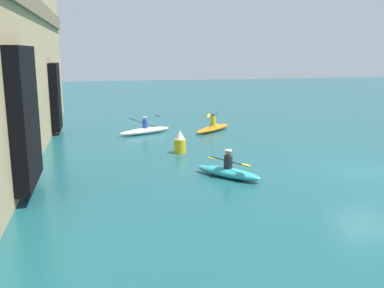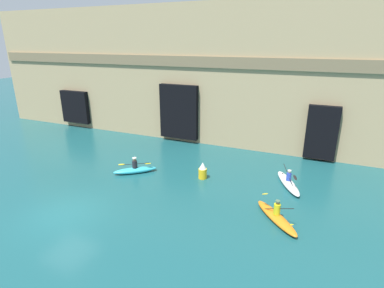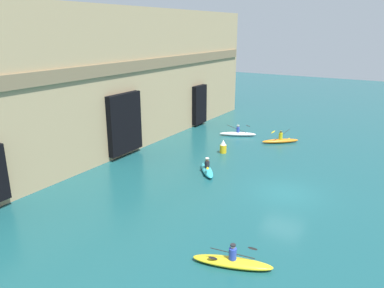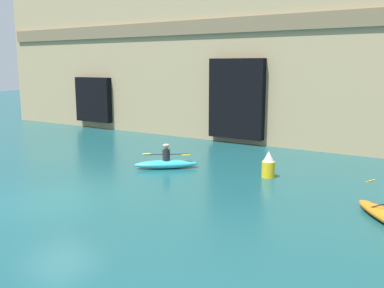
% 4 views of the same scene
% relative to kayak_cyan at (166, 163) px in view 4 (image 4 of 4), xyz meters
% --- Properties ---
extents(ground_plane, '(120.00, 120.00, 0.00)m').
position_rel_kayak_cyan_xyz_m(ground_plane, '(-0.47, -5.92, -0.25)').
color(ground_plane, '#195156').
extents(cliff_bluff, '(42.08, 5.57, 11.60)m').
position_rel_kayak_cyan_xyz_m(cliff_bluff, '(-0.20, 10.17, 5.52)').
color(cliff_bluff, tan).
rests_on(cliff_bluff, ground).
extents(kayak_cyan, '(2.69, 2.40, 1.13)m').
position_rel_kayak_cyan_xyz_m(kayak_cyan, '(0.00, 0.00, 0.00)').
color(kayak_cyan, '#33B2C6').
rests_on(kayak_cyan, ground).
extents(marker_buoy, '(0.56, 0.56, 1.14)m').
position_rel_kayak_cyan_xyz_m(marker_buoy, '(4.60, 1.05, 0.28)').
color(marker_buoy, yellow).
rests_on(marker_buoy, ground).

